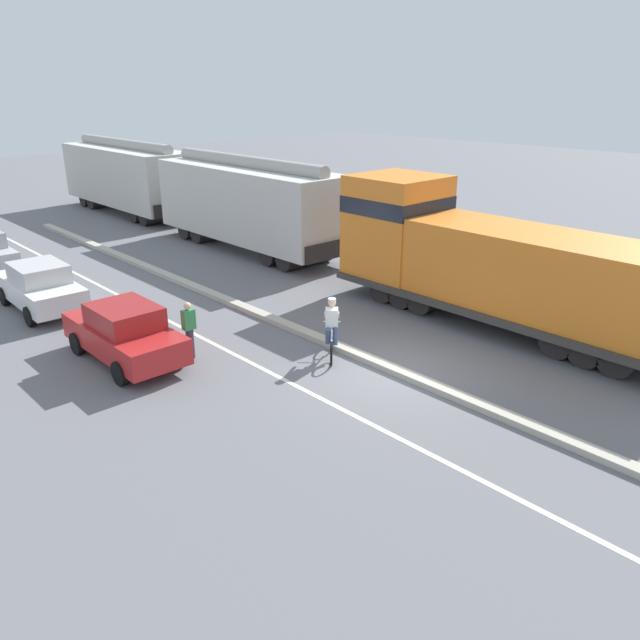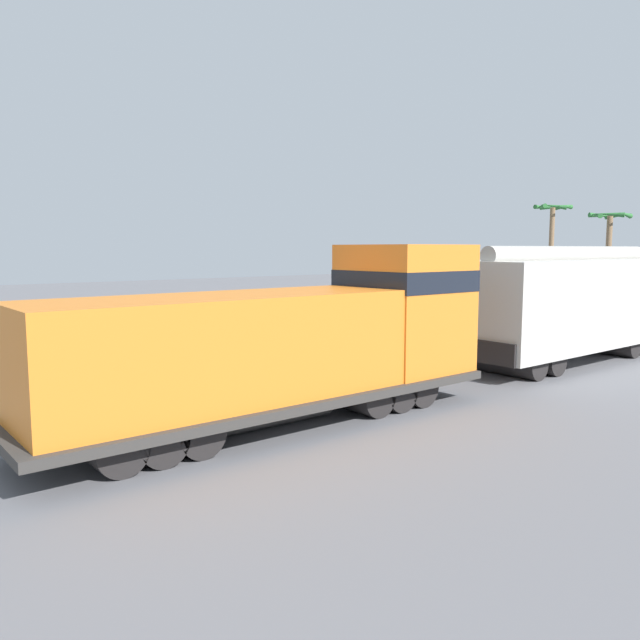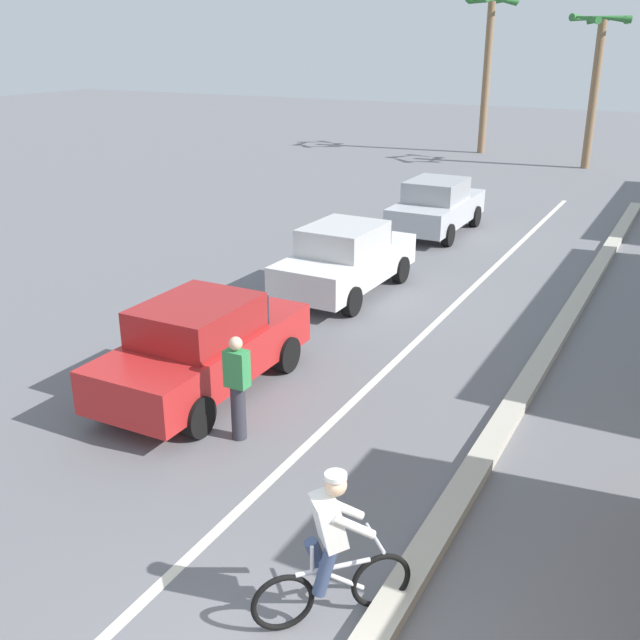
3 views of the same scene
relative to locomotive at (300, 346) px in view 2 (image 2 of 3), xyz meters
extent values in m
plane|color=slate|center=(-5.04, -0.70, -1.80)|extent=(120.00, 120.00, 0.00)
cube|color=#B2AD9E|center=(-5.04, 5.30, -1.72)|extent=(0.36, 36.00, 0.16)
cube|color=silver|center=(-7.44, 5.30, -1.79)|extent=(0.14, 36.00, 0.01)
cube|color=orange|center=(0.00, -1.44, 0.10)|extent=(2.70, 9.86, 2.40)
cube|color=orange|center=(0.00, 3.56, 0.65)|extent=(2.80, 2.80, 3.50)
cube|color=black|center=(0.00, 3.56, 1.44)|extent=(2.83, 2.83, 0.56)
cube|color=#383533|center=(0.00, -0.84, -1.10)|extent=(3.10, 11.60, 0.20)
cylinder|color=#4C4947|center=(0.00, -0.84, -1.25)|extent=(1.10, 3.00, 1.10)
cylinder|color=black|center=(0.00, 3.15, -1.30)|extent=(2.40, 1.00, 1.00)
cylinder|color=black|center=(0.00, 2.35, -1.30)|extent=(2.40, 1.00, 1.00)
cylinder|color=black|center=(0.00, 1.55, -1.30)|extent=(2.40, 1.00, 1.00)
cylinder|color=black|center=(0.00, -3.23, -1.30)|extent=(2.40, 1.00, 1.00)
cylinder|color=black|center=(0.00, -4.03, -1.30)|extent=(2.40, 1.00, 1.00)
cylinder|color=black|center=(0.00, -4.83, -1.30)|extent=(2.40, 1.00, 1.00)
cube|color=beige|center=(0.00, 12.16, 0.35)|extent=(2.90, 10.40, 3.10)
cylinder|color=#A5A39C|center=(0.00, 12.16, 2.08)|extent=(0.60, 9.88, 0.60)
cube|color=black|center=(0.00, 17.41, -0.85)|extent=(2.61, 0.10, 0.70)
cube|color=black|center=(0.00, 6.91, -0.85)|extent=(2.61, 0.10, 0.70)
cylinder|color=black|center=(0.00, 15.93, -1.35)|extent=(2.46, 0.90, 0.90)
cylinder|color=black|center=(0.00, 14.83, -1.35)|extent=(2.46, 0.90, 0.90)
cylinder|color=black|center=(0.00, 9.48, -1.35)|extent=(2.46, 0.90, 0.90)
cylinder|color=black|center=(0.00, 8.38, -1.35)|extent=(2.46, 0.90, 0.90)
cube|color=red|center=(-9.81, 4.74, -1.13)|extent=(1.70, 4.20, 0.70)
cube|color=maroon|center=(-9.81, 4.59, -0.48)|extent=(1.50, 1.90, 0.60)
cube|color=#1E232D|center=(-9.81, 5.59, -0.53)|extent=(1.43, 0.12, 0.51)
cylinder|color=black|center=(-10.62, 6.04, -1.48)|extent=(0.22, 0.64, 0.64)
cylinder|color=black|center=(-9.00, 6.04, -1.48)|extent=(0.22, 0.64, 0.64)
cylinder|color=black|center=(-10.62, 3.44, -1.48)|extent=(0.22, 0.64, 0.64)
cylinder|color=black|center=(-9.00, 3.44, -1.48)|extent=(0.22, 0.64, 0.64)
cube|color=silver|center=(-9.97, 10.45, -1.13)|extent=(1.80, 4.24, 0.70)
cube|color=beige|center=(-9.98, 10.30, -0.48)|extent=(1.55, 1.94, 0.60)
cube|color=#1E232D|center=(-9.95, 11.30, -0.53)|extent=(1.43, 0.16, 0.51)
cylinder|color=black|center=(-10.75, 11.77, -1.48)|extent=(0.24, 0.65, 0.64)
cylinder|color=black|center=(-9.13, 11.73, -1.48)|extent=(0.24, 0.65, 0.64)
cylinder|color=black|center=(-10.81, 9.16, -1.48)|extent=(0.24, 0.65, 0.64)
cylinder|color=black|center=(-9.20, 9.12, -1.48)|extent=(0.24, 0.65, 0.64)
cube|color=#B7BABF|center=(-10.00, 16.73, -1.13)|extent=(1.71, 4.20, 0.70)
cube|color=#9C9EA2|center=(-10.00, 16.58, -0.48)|extent=(1.50, 1.90, 0.60)
cube|color=#1E232D|center=(-10.00, 17.58, -0.53)|extent=(1.43, 0.12, 0.51)
cylinder|color=black|center=(-10.81, 18.03, -1.48)|extent=(0.22, 0.64, 0.64)
cylinder|color=black|center=(-9.19, 18.03, -1.48)|extent=(0.22, 0.64, 0.64)
cylinder|color=black|center=(-10.80, 15.42, -1.48)|extent=(0.22, 0.64, 0.64)
cylinder|color=black|center=(-9.19, 15.43, -1.48)|extent=(0.22, 0.64, 0.64)
torus|color=black|center=(-5.19, 1.41, -1.47)|extent=(0.51, 0.51, 0.66)
torus|color=black|center=(-5.93, 0.67, -1.47)|extent=(0.51, 0.51, 0.66)
cylinder|color=silver|center=(-5.56, 1.04, -1.17)|extent=(0.59, 0.60, 0.05)
cylinder|color=silver|center=(-5.49, 1.11, -1.35)|extent=(0.37, 0.38, 0.36)
cylinder|color=silver|center=(-5.71, 0.88, -1.02)|extent=(0.04, 0.04, 0.30)
cylinder|color=silver|center=(-5.24, 1.36, -0.92)|extent=(0.37, 0.36, 0.04)
cylinder|color=#38476B|center=(-5.71, 1.03, -1.12)|extent=(0.31, 0.31, 0.52)
cylinder|color=#38476B|center=(-5.57, 0.89, -1.12)|extent=(0.29, 0.29, 0.52)
cube|color=white|center=(-5.59, 1.01, -0.60)|extent=(0.47, 0.47, 0.57)
sphere|color=beige|center=(-5.54, 1.05, -0.21)|extent=(0.22, 0.22, 0.22)
cylinder|color=white|center=(-5.54, 1.05, -0.11)|extent=(0.22, 0.22, 0.05)
cylinder|color=white|center=(-5.57, 1.26, -0.60)|extent=(0.39, 0.39, 0.36)
cylinder|color=white|center=(-5.34, 1.04, -0.60)|extent=(0.39, 0.39, 0.36)
cylinder|color=#846647|center=(-8.02, 30.90, 1.29)|extent=(0.36, 0.36, 6.18)
cone|color=#2D7033|center=(-7.12, 30.98, 4.43)|extent=(0.48, 1.84, 0.46)
cone|color=#2D7033|center=(-7.91, 31.79, 4.43)|extent=(1.85, 0.53, 0.48)
cone|color=#2D7033|center=(-8.79, 31.35, 4.43)|extent=(1.19, 1.73, 0.40)
cone|color=#2D7033|center=(-8.65, 30.25, 4.43)|extent=(1.53, 1.50, 0.51)
cone|color=#2D7033|center=(-7.69, 30.06, 4.43)|extent=(1.81, 0.95, 0.45)
cylinder|color=#846647|center=(-13.46, 33.25, 1.73)|extent=(0.36, 0.36, 7.06)
cone|color=#2D7033|center=(-12.56, 33.23, 5.31)|extent=(0.36, 1.81, 0.37)
cone|color=#2D7033|center=(-13.08, 34.07, 5.31)|extent=(1.77, 1.05, 0.34)
cone|color=#2D7033|center=(-13.93, 34.02, 5.31)|extent=(1.71, 1.21, 0.33)
cone|color=#2D7033|center=(-14.36, 33.20, 5.31)|extent=(0.41, 1.82, 0.34)
cone|color=#2D7033|center=(-14.02, 32.54, 5.31)|extent=(1.62, 1.37, 0.37)
cone|color=#2D7033|center=(-12.97, 32.50, 5.31)|extent=(1.70, 1.27, 0.59)
cylinder|color=#33333D|center=(-8.43, 3.67, -1.37)|extent=(0.22, 0.22, 0.85)
cube|color=#338C4C|center=(-8.43, 3.67, -0.67)|extent=(0.34, 0.22, 0.56)
sphere|color=beige|center=(-8.43, 3.67, -0.28)|extent=(0.20, 0.20, 0.20)
camera|label=1|loc=(-16.57, -10.34, 5.36)|focal=35.00mm
camera|label=2|loc=(11.73, -8.84, 2.30)|focal=35.00mm
camera|label=3|loc=(-2.84, -4.41, 3.82)|focal=42.00mm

